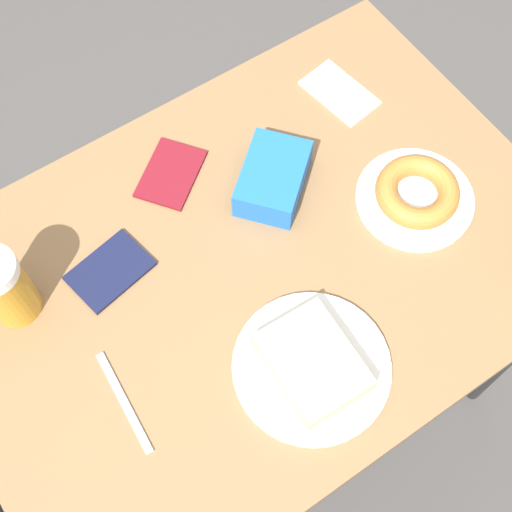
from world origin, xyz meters
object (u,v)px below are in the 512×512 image
object	(u,v)px
plate_with_cake	(312,364)
plate_with_donut	(416,194)
blue_pouch	(273,178)
passport_far_edge	(110,271)
napkin_folded	(340,93)
beer_mug_left	(4,287)
fork	(124,402)
passport_near_edge	(171,174)

from	to	relation	value
plate_with_cake	plate_with_donut	bearing A→B (deg)	-66.00
plate_with_cake	blue_pouch	distance (m)	0.32
passport_far_edge	blue_pouch	bearing A→B (deg)	-92.85
napkin_folded	blue_pouch	size ratio (longest dim) A/B	0.84
beer_mug_left	napkin_folded	size ratio (longest dim) A/B	0.97
napkin_folded	blue_pouch	world-z (taller)	blue_pouch
napkin_folded	blue_pouch	bearing A→B (deg)	114.34
napkin_folded	fork	size ratio (longest dim) A/B	0.85
napkin_folded	passport_near_edge	size ratio (longest dim) A/B	0.96
fork	blue_pouch	bearing A→B (deg)	-64.90
beer_mug_left	fork	distance (m)	0.25
beer_mug_left	fork	xyz separation A→B (m)	(-0.23, -0.06, -0.07)
beer_mug_left	fork	world-z (taller)	beer_mug_left
passport_far_edge	blue_pouch	distance (m)	0.31
plate_with_cake	passport_far_edge	size ratio (longest dim) A/B	1.72
blue_pouch	beer_mug_left	bearing A→B (deg)	84.46
plate_with_cake	passport_far_edge	world-z (taller)	plate_with_cake
passport_near_edge	napkin_folded	bearing A→B (deg)	-93.52
napkin_folded	blue_pouch	xyz separation A→B (m)	(-0.10, 0.22, 0.03)
fork	plate_with_donut	bearing A→B (deg)	-87.10
plate_with_cake	napkin_folded	xyz separation A→B (m)	(0.39, -0.35, -0.01)
plate_with_donut	fork	world-z (taller)	plate_with_donut
napkin_folded	fork	world-z (taller)	same
passport_far_edge	fork	bearing A→B (deg)	156.69
fork	passport_far_edge	world-z (taller)	passport_far_edge
passport_far_edge	napkin_folded	bearing A→B (deg)	-81.03
beer_mug_left	passport_far_edge	distance (m)	0.17
plate_with_donut	passport_far_edge	size ratio (longest dim) A/B	1.42
plate_with_cake	napkin_folded	size ratio (longest dim) A/B	1.64
passport_far_edge	plate_with_cake	bearing A→B (deg)	-150.64
plate_with_donut	blue_pouch	distance (m)	0.24
plate_with_donut	beer_mug_left	world-z (taller)	beer_mug_left
passport_far_edge	passport_near_edge	bearing A→B (deg)	-59.47
napkin_folded	passport_far_edge	xyz separation A→B (m)	(-0.08, 0.52, 0.00)
passport_near_edge	blue_pouch	xyz separation A→B (m)	(-0.12, -0.13, 0.03)
beer_mug_left	passport_near_edge	xyz separation A→B (m)	(0.08, -0.33, -0.07)
plate_with_donut	napkin_folded	size ratio (longest dim) A/B	1.36
plate_with_donut	passport_far_edge	distance (m)	0.52
fork	passport_far_edge	size ratio (longest dim) A/B	1.23
plate_with_donut	fork	size ratio (longest dim) A/B	1.16
plate_with_donut	beer_mug_left	bearing A→B (deg)	72.74
plate_with_donut	blue_pouch	xyz separation A→B (m)	(0.15, 0.18, 0.01)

